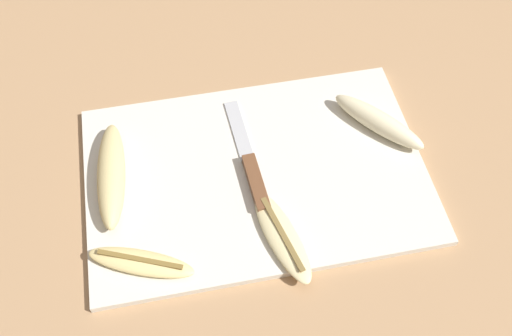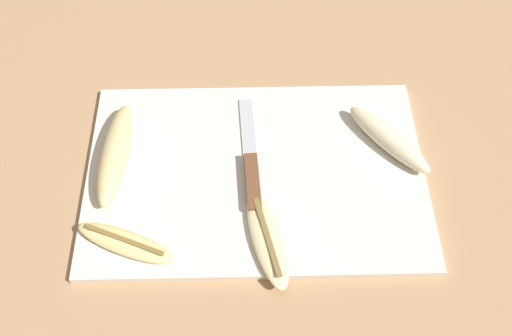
# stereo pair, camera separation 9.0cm
# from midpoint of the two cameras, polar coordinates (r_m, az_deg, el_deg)

# --- Properties ---
(ground_plane) EXTENTS (4.00, 4.00, 0.00)m
(ground_plane) POSITION_cam_midpoint_polar(r_m,az_deg,el_deg) (0.92, 2.80, -0.98)
(ground_plane) COLOR tan
(cutting_board) EXTENTS (0.51, 0.35, 0.01)m
(cutting_board) POSITION_cam_midpoint_polar(r_m,az_deg,el_deg) (0.92, 2.81, -0.77)
(cutting_board) COLOR silver
(cutting_board) RESTS_ON ground_plane
(knife) EXTENTS (0.03, 0.22, 0.02)m
(knife) POSITION_cam_midpoint_polar(r_m,az_deg,el_deg) (0.90, 2.46, -0.66)
(knife) COLOR brown
(knife) RESTS_ON cutting_board
(banana_golden_short) EXTENTS (0.15, 0.09, 0.02)m
(banana_golden_short) POSITION_cam_midpoint_polar(r_m,az_deg,el_deg) (0.85, -9.36, -7.29)
(banana_golden_short) COLOR #EDD689
(banana_golden_short) RESTS_ON cutting_board
(banana_spotted_left) EXTENTS (0.05, 0.19, 0.04)m
(banana_spotted_left) POSITION_cam_midpoint_polar(r_m,az_deg,el_deg) (0.92, -10.61, 1.12)
(banana_spotted_left) COLOR #DBC684
(banana_spotted_left) RESTS_ON cutting_board
(banana_bright_far) EXTENTS (0.13, 0.15, 0.03)m
(banana_bright_far) POSITION_cam_midpoint_polar(r_m,az_deg,el_deg) (0.96, 15.18, 2.48)
(banana_bright_far) COLOR beige
(banana_bright_far) RESTS_ON cutting_board
(banana_soft_right) EXTENTS (0.08, 0.16, 0.02)m
(banana_soft_right) POSITION_cam_midpoint_polar(r_m,az_deg,el_deg) (0.84, 4.17, -7.03)
(banana_soft_right) COLOR beige
(banana_soft_right) RESTS_ON cutting_board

